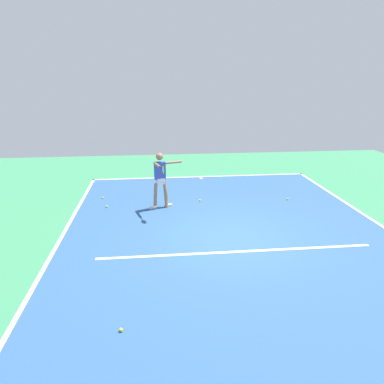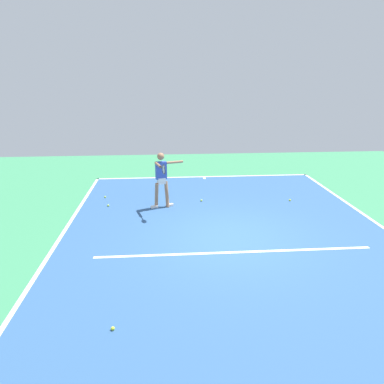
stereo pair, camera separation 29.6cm
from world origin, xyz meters
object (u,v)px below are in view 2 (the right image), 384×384
tennis_ball_near_service_line (290,200)px  tennis_ball_near_player (201,200)px  tennis_player (162,176)px  tennis_ball_far_corner (108,205)px  tennis_ball_centre_court (105,197)px  tennis_ball_by_baseline (113,328)px

tennis_ball_near_service_line → tennis_ball_near_player: 3.07m
tennis_player → tennis_ball_far_corner: size_ratio=27.67×
tennis_ball_near_player → tennis_ball_near_service_line: bearing=176.2°
tennis_ball_centre_court → tennis_ball_near_service_line: (-6.43, 0.85, 0.00)m
tennis_ball_centre_court → tennis_ball_by_baseline: 7.19m
tennis_ball_by_baseline → tennis_player: bearing=-98.0°
tennis_ball_far_corner → tennis_ball_near_service_line: (-6.19, -0.06, 0.00)m
tennis_ball_by_baseline → tennis_ball_far_corner: 6.25m
tennis_player → tennis_ball_centre_court: tennis_player is taller
tennis_player → tennis_ball_near_service_line: tennis_player is taller
tennis_ball_by_baseline → tennis_ball_near_service_line: (-5.24, -6.24, 0.00)m
tennis_ball_centre_court → tennis_player: bearing=151.0°
tennis_ball_far_corner → tennis_ball_near_service_line: bearing=-179.4°
tennis_ball_near_service_line → tennis_player: bearing=3.7°
tennis_ball_near_player → tennis_ball_centre_court: bearing=-10.9°
tennis_player → tennis_ball_by_baseline: (0.84, 5.96, -1.03)m
tennis_player → tennis_ball_centre_court: (2.04, -1.13, -1.03)m
tennis_player → tennis_ball_centre_court: bearing=-44.9°
tennis_ball_by_baseline → tennis_ball_far_corner: bearing=-81.2°
tennis_ball_centre_court → tennis_ball_far_corner: 0.94m
tennis_ball_by_baseline → tennis_ball_far_corner: (0.96, -6.18, 0.00)m
tennis_player → tennis_ball_near_player: 1.75m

